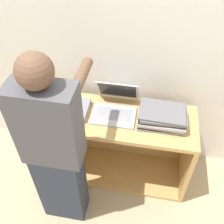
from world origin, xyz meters
TOP-DOWN VIEW (x-y plane):
  - ground_plane at (0.00, 0.00)m, footprint 12.00×12.00m
  - wall_back at (0.00, 0.59)m, footprint 8.00×0.05m
  - cart at (0.00, 0.31)m, footprint 1.33×0.49m
  - laptop_open at (0.00, 0.30)m, footprint 0.35×0.36m
  - laptop_stack_left at (-0.38, 0.24)m, footprint 0.36×0.26m
  - laptop_stack_right at (0.38, 0.24)m, footprint 0.37×0.26m
  - person at (-0.33, -0.21)m, footprint 0.40×0.52m

SIDE VIEW (x-z plane):
  - ground_plane at x=0.00m, z-range 0.00..0.00m
  - cart at x=0.00m, z-range 0.00..0.74m
  - laptop_stack_left at x=-0.38m, z-range 0.74..0.80m
  - person at x=-0.33m, z-range 0.00..1.56m
  - laptop_open at x=0.00m, z-range 0.67..0.91m
  - laptop_stack_right at x=0.38m, z-range 0.74..0.87m
  - wall_back at x=0.00m, z-range 0.00..2.40m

